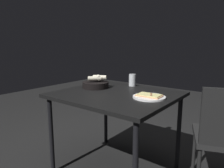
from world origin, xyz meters
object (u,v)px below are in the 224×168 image
object	(u,v)px
pizza_plate	(149,97)
bread_basket	(96,84)
beer_glass	(132,81)
dining_table	(116,100)

from	to	relation	value
pizza_plate	bread_basket	xyz separation A→B (m)	(0.62, -0.04, 0.03)
bread_basket	pizza_plate	bearing A→B (deg)	176.21
pizza_plate	beer_glass	xyz separation A→B (m)	(0.37, -0.34, 0.04)
dining_table	pizza_plate	distance (m)	0.33
bread_basket	beer_glass	world-z (taller)	same
beer_glass	bread_basket	bearing A→B (deg)	51.00
dining_table	pizza_plate	bearing A→B (deg)	-176.46
beer_glass	pizza_plate	bearing A→B (deg)	137.95
dining_table	beer_glass	world-z (taller)	beer_glass
dining_table	beer_glass	xyz separation A→B (m)	(0.06, -0.36, 0.12)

